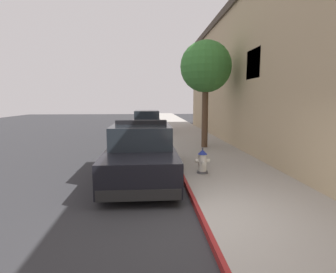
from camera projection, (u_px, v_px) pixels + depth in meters
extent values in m
cube|color=#2B2B2D|center=(84.00, 144.00, 14.51)|extent=(31.71, 60.00, 0.20)
cube|color=#9E9991|center=(193.00, 140.00, 14.93)|extent=(2.95, 60.00, 0.13)
cube|color=maroon|center=(166.00, 140.00, 14.82)|extent=(0.08, 60.00, 0.13)
cube|color=black|center=(254.00, 64.00, 10.00)|extent=(0.06, 1.30, 1.10)
cube|color=black|center=(209.00, 79.00, 17.34)|extent=(0.06, 1.30, 1.10)
cube|color=black|center=(142.00, 158.00, 7.77)|extent=(1.84, 4.80, 0.76)
cube|color=black|center=(141.00, 134.00, 7.82)|extent=(1.64, 2.50, 0.60)
cube|color=black|center=(139.00, 194.00, 5.49)|extent=(1.76, 0.16, 0.24)
cube|color=black|center=(143.00, 151.00, 10.11)|extent=(1.76, 0.16, 0.24)
cylinder|color=black|center=(118.00, 155.00, 9.42)|extent=(0.22, 0.64, 0.64)
cylinder|color=black|center=(167.00, 154.00, 9.54)|extent=(0.22, 0.64, 0.64)
cylinder|color=black|center=(102.00, 186.00, 6.06)|extent=(0.22, 0.64, 0.64)
cylinder|color=black|center=(177.00, 184.00, 6.18)|extent=(0.22, 0.64, 0.64)
cube|color=black|center=(141.00, 122.00, 7.72)|extent=(1.48, 0.20, 0.12)
cube|color=red|center=(129.00, 122.00, 7.70)|extent=(0.44, 0.18, 0.11)
cube|color=#1E33E0|center=(153.00, 122.00, 7.75)|extent=(0.44, 0.18, 0.11)
cube|color=#B2B5BA|center=(147.00, 125.00, 18.40)|extent=(1.84, 4.80, 0.76)
cube|color=black|center=(147.00, 115.00, 18.46)|extent=(1.64, 2.50, 0.60)
cube|color=black|center=(147.00, 132.00, 16.12)|extent=(1.76, 0.16, 0.24)
cube|color=black|center=(147.00, 125.00, 20.75)|extent=(1.76, 0.16, 0.24)
cylinder|color=black|center=(136.00, 126.00, 20.05)|extent=(0.22, 0.64, 0.64)
cylinder|color=black|center=(158.00, 126.00, 20.18)|extent=(0.22, 0.64, 0.64)
cylinder|color=black|center=(133.00, 131.00, 16.69)|extent=(0.22, 0.64, 0.64)
cylinder|color=black|center=(160.00, 131.00, 16.82)|extent=(0.22, 0.64, 0.64)
cylinder|color=#4C4C51|center=(202.00, 172.00, 7.81)|extent=(0.32, 0.32, 0.06)
cylinder|color=silver|center=(202.00, 163.00, 7.78)|extent=(0.24, 0.24, 0.50)
cone|color=navy|center=(203.00, 152.00, 7.73)|extent=(0.28, 0.28, 0.14)
cylinder|color=#4C4C51|center=(203.00, 149.00, 7.72)|extent=(0.05, 0.05, 0.06)
cylinder|color=silver|center=(197.00, 161.00, 7.76)|extent=(0.10, 0.10, 0.10)
cylinder|color=silver|center=(208.00, 161.00, 7.78)|extent=(0.10, 0.10, 0.10)
cylinder|color=silver|center=(204.00, 164.00, 7.60)|extent=(0.13, 0.12, 0.13)
cylinder|color=brown|center=(205.00, 116.00, 12.00)|extent=(0.28, 0.28, 2.81)
sphere|color=#387A33|center=(206.00, 67.00, 11.70)|extent=(2.27, 2.27, 2.27)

